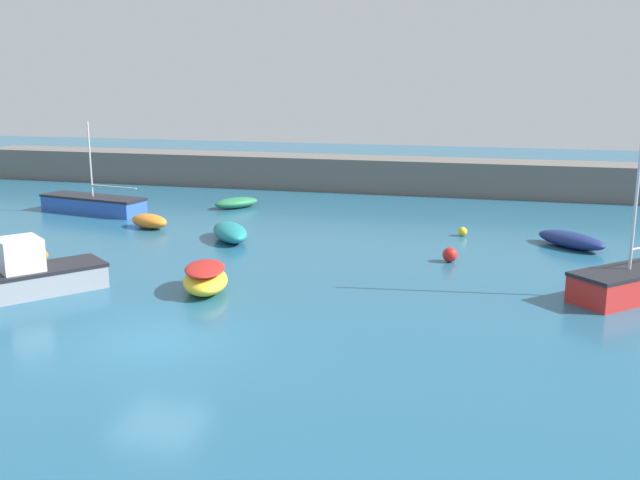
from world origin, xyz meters
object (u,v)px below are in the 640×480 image
cabin_cruiser_white (30,275)px  mooring_buoy_yellow (463,232)px  mooring_buoy_red (450,255)px  rowboat_white_midwater (236,203)px  sailboat_tall_mast (628,283)px  rowboat_with_red_cover (205,278)px  open_tender_yellow (230,232)px  rowboat_blue_near (571,240)px  fishing_dinghy_green (149,221)px  mooring_buoy_orange (43,255)px  sailboat_short_mast (93,204)px

cabin_cruiser_white → mooring_buoy_yellow: size_ratio=11.53×
mooring_buoy_red → rowboat_white_midwater: bearing=144.2°
sailboat_tall_mast → mooring_buoy_yellow: size_ratio=17.29×
cabin_cruiser_white → mooring_buoy_red: cabin_cruiser_white is taller
sailboat_tall_mast → mooring_buoy_yellow: 10.14m
rowboat_with_red_cover → open_tender_yellow: size_ratio=0.86×
rowboat_blue_near → fishing_dinghy_green: size_ratio=1.36×
mooring_buoy_red → rowboat_blue_near: bearing=38.5°
sailboat_tall_mast → mooring_buoy_red: 6.89m
rowboat_with_red_cover → sailboat_tall_mast: 13.95m
fishing_dinghy_green → mooring_buoy_orange: (-1.09, -6.70, -0.15)m
sailboat_short_mast → cabin_cruiser_white: sailboat_short_mast is taller
rowboat_blue_near → rowboat_with_red_cover: size_ratio=1.10×
rowboat_blue_near → rowboat_white_midwater: 18.06m
cabin_cruiser_white → mooring_buoy_yellow: cabin_cruiser_white is taller
open_tender_yellow → mooring_buoy_orange: 7.83m
rowboat_blue_near → mooring_buoy_red: 6.11m
fishing_dinghy_green → mooring_buoy_yellow: 14.86m
rowboat_white_midwater → mooring_buoy_orange: bearing=25.7°
rowboat_blue_near → cabin_cruiser_white: size_ratio=0.69×
rowboat_blue_near → sailboat_tall_mast: (1.23, -7.16, 0.21)m
open_tender_yellow → mooring_buoy_red: (9.78, -1.33, -0.09)m
fishing_dinghy_green → sailboat_tall_mast: size_ratio=0.34×
rowboat_with_red_cover → mooring_buoy_yellow: (7.82, 11.10, -0.26)m
rowboat_blue_near → cabin_cruiser_white: bearing=75.6°
rowboat_white_midwater → sailboat_tall_mast: 22.27m
mooring_buoy_orange → mooring_buoy_red: bearing=13.9°
fishing_dinghy_green → sailboat_tall_mast: bearing=-175.6°
rowboat_blue_near → rowboat_with_red_cover: 15.94m
rowboat_white_midwater → cabin_cruiser_white: size_ratio=0.58×
rowboat_with_red_cover → mooring_buoy_red: size_ratio=5.14×
mooring_buoy_red → mooring_buoy_orange: size_ratio=1.50×
mooring_buoy_yellow → rowboat_with_red_cover: bearing=-125.1°
rowboat_white_midwater → fishing_dinghy_green: fishing_dinghy_green is taller
rowboat_with_red_cover → open_tender_yellow: 7.81m
sailboat_short_mast → mooring_buoy_yellow: bearing=-171.7°
sailboat_tall_mast → rowboat_white_midwater: bearing=-78.4°
mooring_buoy_red → mooring_buoy_yellow: mooring_buoy_red is taller
rowboat_blue_near → mooring_buoy_orange: 21.81m
sailboat_short_mast → rowboat_white_midwater: bearing=-143.6°
sailboat_short_mast → rowboat_white_midwater: size_ratio=2.25×
sailboat_short_mast → fishing_dinghy_green: (4.82, -2.86, -0.12)m
mooring_buoy_red → sailboat_short_mast: bearing=163.6°
fishing_dinghy_green → sailboat_tall_mast: 21.48m
rowboat_blue_near → rowboat_white_midwater: (-17.28, 5.22, -0.04)m
open_tender_yellow → mooring_buoy_red: bearing=-131.4°
cabin_cruiser_white → open_tender_yellow: bearing=17.4°
rowboat_with_red_cover → open_tender_yellow: rowboat_with_red_cover is taller
mooring_buoy_yellow → sailboat_short_mast: bearing=177.7°
rowboat_blue_near → open_tender_yellow: size_ratio=0.94×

